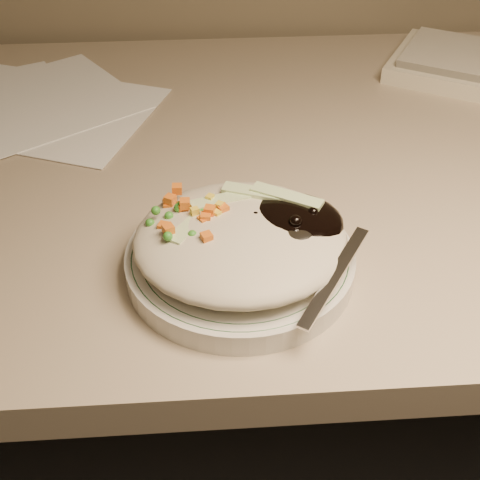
{
  "coord_description": "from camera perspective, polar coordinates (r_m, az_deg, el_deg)",
  "views": [
    {
      "loc": [
        -0.14,
        0.71,
        1.15
      ],
      "look_at": [
        -0.11,
        1.18,
        0.78
      ],
      "focal_mm": 50.0,
      "sensor_mm": 36.0,
      "label": 1
    }
  ],
  "objects": [
    {
      "name": "plate",
      "position": [
        0.62,
        -0.0,
        -1.88
      ],
      "size": [
        0.21,
        0.21,
        0.02
      ],
      "primitive_type": "cylinder",
      "color": "silver",
      "rests_on": "desk"
    },
    {
      "name": "plate_rim",
      "position": [
        0.61,
        0.0,
        -1.17
      ],
      "size": [
        0.2,
        0.2,
        0.0
      ],
      "color": "#144723",
      "rests_on": "plate"
    },
    {
      "name": "meal",
      "position": [
        0.6,
        0.42,
        0.39
      ],
      "size": [
        0.21,
        0.19,
        0.05
      ],
      "color": "#B7AF95",
      "rests_on": "plate"
    },
    {
      "name": "desk",
      "position": [
        0.92,
        5.79,
        -3.21
      ],
      "size": [
        1.4,
        0.7,
        0.74
      ],
      "color": "gray",
      "rests_on": "ground"
    },
    {
      "name": "papers",
      "position": [
        0.93,
        -19.79,
        10.32
      ],
      "size": [
        0.46,
        0.34,
        0.0
      ],
      "color": "white",
      "rests_on": "desk"
    }
  ]
}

